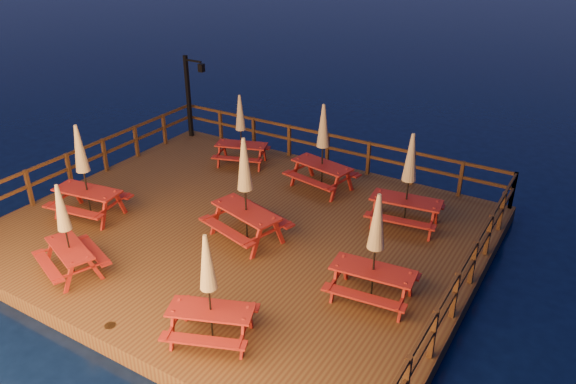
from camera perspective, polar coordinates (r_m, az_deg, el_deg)
name	(u,v)px	position (r m, az deg, el deg)	size (l,w,h in m)	color
ground	(242,240)	(15.21, -4.66, -4.91)	(500.00, 500.00, 0.00)	black
deck	(242,234)	(15.10, -4.69, -4.27)	(12.00, 10.00, 0.40)	#4D2D18
deck_piles	(243,250)	(15.37, -4.62, -5.86)	(11.44, 9.44, 1.40)	#351B10
railing	(277,177)	(15.94, -1.10, 1.52)	(11.80, 9.75, 1.10)	#351B10
lamp_post	(191,89)	(20.71, -9.80, 10.23)	(0.85, 0.18, 3.00)	black
picnic_table_0	(241,129)	(18.26, -4.83, 6.39)	(2.01, 1.83, 2.37)	maroon
picnic_table_1	(375,247)	(11.80, 8.85, -5.54)	(1.93, 1.65, 2.55)	maroon
picnic_table_2	(323,146)	(16.51, 3.54, 4.70)	(2.11, 1.85, 2.64)	maroon
picnic_table_3	(209,287)	(10.77, -8.05, -9.56)	(2.05, 1.88, 2.37)	maroon
picnic_table_4	(245,188)	(13.83, -4.37, 0.37)	(2.28, 2.04, 2.76)	maroon
picnic_table_5	(409,180)	(14.74, 12.15, 1.24)	(2.01, 1.73, 2.62)	maroon
picnic_table_6	(83,170)	(15.85, -20.07, 2.09)	(2.06, 1.78, 2.65)	maroon
picnic_table_7	(65,229)	(13.53, -21.70, -3.47)	(1.95, 1.78, 2.27)	maroon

